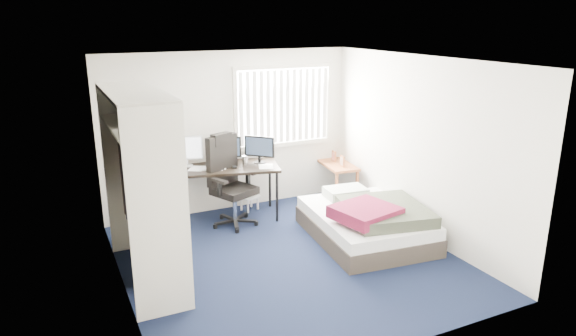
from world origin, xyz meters
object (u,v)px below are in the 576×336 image
at_px(office_chair, 230,190).
at_px(bed, 368,221).
at_px(nightstand, 337,167).
at_px(desk, 223,165).

bearing_deg(office_chair, bed, -42.39).
bearing_deg(office_chair, nightstand, 8.08).
bearing_deg(desk, nightstand, -0.14).
bearing_deg(office_chair, desk, 90.69).
height_order(desk, nightstand, desk).
bearing_deg(bed, desk, 132.22).
xyz_separation_m(nightstand, bed, (-0.49, -1.66, -0.28)).
xyz_separation_m(desk, nightstand, (2.01, -0.00, -0.29)).
xyz_separation_m(desk, office_chair, (0.00, -0.29, -0.32)).
distance_m(desk, office_chair, 0.43).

